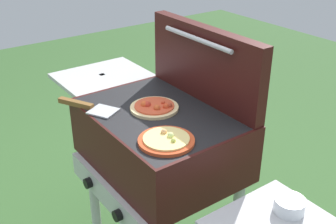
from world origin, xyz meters
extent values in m
cube|color=#38110F|center=(0.00, 0.00, 0.78)|extent=(0.64, 0.48, 0.24)
cube|color=black|center=(0.00, 0.00, 0.90)|extent=(0.61, 0.46, 0.01)
cube|color=#BABABA|center=(-0.48, 0.00, 0.89)|extent=(0.32, 0.41, 0.02)
cube|color=#BABABA|center=(-0.48, 0.00, 0.78)|extent=(0.02, 0.02, 0.24)
cube|color=#BABABA|center=(0.00, -0.25, 0.61)|extent=(0.58, 0.02, 0.10)
cylinder|color=black|center=(-0.12, -0.28, 0.61)|extent=(0.04, 0.02, 0.04)
cylinder|color=black|center=(0.12, -0.28, 0.61)|extent=(0.04, 0.02, 0.04)
cylinder|color=#BABABA|center=(-0.27, -0.19, 0.33)|extent=(0.04, 0.04, 0.66)
cylinder|color=#BABABA|center=(-0.27, 0.19, 0.33)|extent=(0.04, 0.04, 0.66)
cube|color=#38110F|center=(0.00, 0.21, 1.05)|extent=(0.63, 0.05, 0.30)
cylinder|color=#B7B7BC|center=(0.00, 0.17, 1.16)|extent=(0.38, 0.02, 0.02)
cylinder|color=beige|center=(-0.03, -0.01, 0.91)|extent=(0.19, 0.19, 0.01)
cylinder|color=#D14C2D|center=(-0.03, -0.01, 0.92)|extent=(0.16, 0.16, 0.01)
sphere|color=#D34423|center=(0.01, 0.02, 0.92)|extent=(0.02, 0.02, 0.02)
sphere|color=#C33A29|center=(-0.05, -0.03, 0.92)|extent=(0.03, 0.03, 0.03)
sphere|color=#DF5729|center=(-0.05, -0.04, 0.92)|extent=(0.03, 0.03, 0.03)
sphere|color=#D05528|center=(0.00, -0.02, 0.92)|extent=(0.03, 0.03, 0.03)
sphere|color=#AF3D27|center=(0.01, 0.03, 0.92)|extent=(0.02, 0.02, 0.02)
sphere|color=#D44A2D|center=(-0.03, 0.03, 0.92)|extent=(0.02, 0.02, 0.02)
cylinder|color=#C64723|center=(0.20, -0.11, 0.91)|extent=(0.19, 0.19, 0.01)
cylinder|color=#EDD17A|center=(0.20, -0.11, 0.92)|extent=(0.16, 0.16, 0.01)
sphere|color=#F2AF6D|center=(0.17, -0.10, 0.92)|extent=(0.02, 0.02, 0.02)
sphere|color=#DCEF8B|center=(0.20, -0.10, 0.92)|extent=(0.02, 0.02, 0.02)
sphere|color=#C3D55D|center=(0.23, -0.11, 0.92)|extent=(0.02, 0.02, 0.02)
cube|color=#B7BABF|center=(-0.13, -0.18, 0.90)|extent=(0.13, 0.13, 0.01)
cube|color=brown|center=(-0.24, -0.24, 0.91)|extent=(0.15, 0.10, 0.02)
cylinder|color=silver|center=(0.57, 0.09, 0.79)|extent=(0.10, 0.10, 0.04)
cylinder|color=maroon|center=(0.57, 0.09, 0.78)|extent=(0.08, 0.08, 0.02)
camera|label=1|loc=(1.19, -0.82, 1.63)|focal=44.78mm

